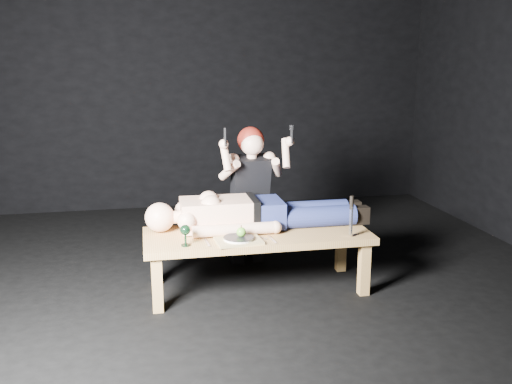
{
  "coord_description": "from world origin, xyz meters",
  "views": [
    {
      "loc": [
        -0.89,
        -4.12,
        1.71
      ],
      "look_at": [
        -0.07,
        -0.11,
        0.75
      ],
      "focal_mm": 39.76,
      "sensor_mm": 36.0,
      "label": 1
    }
  ],
  "objects_px": {
    "serving_tray": "(239,241)",
    "goblet": "(185,235)",
    "lying_man": "(260,209)",
    "carving_knife": "(351,216)",
    "table": "(257,261)",
    "kneeling_woman": "(248,194)"
  },
  "relations": [
    {
      "from": "serving_tray",
      "to": "goblet",
      "type": "distance_m",
      "value": 0.38
    },
    {
      "from": "lying_man",
      "to": "carving_knife",
      "type": "height_order",
      "value": "carving_knife"
    },
    {
      "from": "carving_knife",
      "to": "goblet",
      "type": "bearing_deg",
      "value": 178.8
    },
    {
      "from": "lying_man",
      "to": "carving_knife",
      "type": "xyz_separation_m",
      "value": [
        0.59,
        -0.38,
        0.01
      ]
    },
    {
      "from": "carving_knife",
      "to": "table",
      "type": "bearing_deg",
      "value": 160.72
    },
    {
      "from": "lying_man",
      "to": "goblet",
      "type": "relative_size",
      "value": 11.9
    },
    {
      "from": "serving_tray",
      "to": "goblet",
      "type": "height_order",
      "value": "goblet"
    },
    {
      "from": "lying_man",
      "to": "carving_knife",
      "type": "bearing_deg",
      "value": -32.72
    },
    {
      "from": "table",
      "to": "lying_man",
      "type": "xyz_separation_m",
      "value": [
        0.06,
        0.15,
        0.37
      ]
    },
    {
      "from": "lying_man",
      "to": "goblet",
      "type": "xyz_separation_m",
      "value": [
        -0.61,
        -0.35,
        -0.07
      ]
    },
    {
      "from": "serving_tray",
      "to": "carving_knife",
      "type": "distance_m",
      "value": 0.84
    },
    {
      "from": "goblet",
      "to": "kneeling_woman",
      "type": "bearing_deg",
      "value": 52.65
    },
    {
      "from": "lying_man",
      "to": "goblet",
      "type": "distance_m",
      "value": 0.7
    },
    {
      "from": "lying_man",
      "to": "kneeling_woman",
      "type": "distance_m",
      "value": 0.42
    },
    {
      "from": "table",
      "to": "kneeling_woman",
      "type": "bearing_deg",
      "value": 86.34
    },
    {
      "from": "carving_knife",
      "to": "serving_tray",
      "type": "bearing_deg",
      "value": 177.82
    },
    {
      "from": "kneeling_woman",
      "to": "serving_tray",
      "type": "distance_m",
      "value": 0.81
    },
    {
      "from": "serving_tray",
      "to": "carving_knife",
      "type": "xyz_separation_m",
      "value": [
        0.82,
        -0.04,
        0.14
      ]
    },
    {
      "from": "lying_man",
      "to": "kneeling_woman",
      "type": "bearing_deg",
      "value": 92.47
    },
    {
      "from": "table",
      "to": "carving_knife",
      "type": "relative_size",
      "value": 5.5
    },
    {
      "from": "table",
      "to": "serving_tray",
      "type": "height_order",
      "value": "serving_tray"
    },
    {
      "from": "carving_knife",
      "to": "lying_man",
      "type": "bearing_deg",
      "value": 147.28
    }
  ]
}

